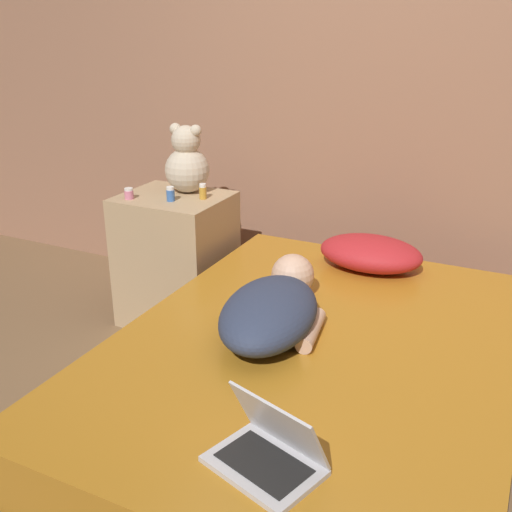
{
  "coord_description": "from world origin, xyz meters",
  "views": [
    {
      "loc": [
        0.63,
        -1.8,
        1.54
      ],
      "look_at": [
        -0.36,
        0.24,
        0.63
      ],
      "focal_mm": 42.0,
      "sensor_mm": 36.0,
      "label": 1
    }
  ],
  "objects": [
    {
      "name": "person_lying",
      "position": [
        -0.18,
        0.01,
        0.54
      ],
      "size": [
        0.42,
        0.75,
        0.18
      ],
      "rotation": [
        0.0,
        0.0,
        0.16
      ],
      "color": "#2D3851",
      "rests_on": "bed"
    },
    {
      "name": "teddy_bear",
      "position": [
        -1.0,
        0.75,
        0.85
      ],
      "size": [
        0.23,
        0.23,
        0.35
      ],
      "color": "beige",
      "rests_on": "nightstand"
    },
    {
      "name": "bed",
      "position": [
        0.0,
        0.0,
        0.22
      ],
      "size": [
        1.41,
        1.93,
        0.45
      ],
      "color": "#2D2319",
      "rests_on": "ground_plane"
    },
    {
      "name": "bottle_pink",
      "position": [
        -1.2,
        0.51,
        0.72
      ],
      "size": [
        0.05,
        0.05,
        0.06
      ],
      "color": "pink",
      "rests_on": "nightstand"
    },
    {
      "name": "laptop",
      "position": [
        0.12,
        -0.66,
        0.5
      ],
      "size": [
        0.33,
        0.28,
        0.2
      ],
      "rotation": [
        0.0,
        0.0,
        -0.31
      ],
      "color": "silver",
      "rests_on": "bed"
    },
    {
      "name": "wall_back",
      "position": [
        0.0,
        1.24,
        1.3
      ],
      "size": [
        8.0,
        0.06,
        2.6
      ],
      "color": "#996B51",
      "rests_on": "ground_plane"
    },
    {
      "name": "ground_plane",
      "position": [
        0.0,
        0.0,
        0.0
      ],
      "size": [
        12.0,
        12.0,
        0.0
      ],
      "primitive_type": "plane",
      "color": "brown"
    },
    {
      "name": "bottle_blue",
      "position": [
        -0.99,
        0.57,
        0.73
      ],
      "size": [
        0.04,
        0.04,
        0.07
      ],
      "color": "#3866B2",
      "rests_on": "nightstand"
    },
    {
      "name": "pillow",
      "position": [
        -0.02,
        0.74,
        0.53
      ],
      "size": [
        0.48,
        0.32,
        0.15
      ],
      "color": "red",
      "rests_on": "bed"
    },
    {
      "name": "bottle_amber",
      "position": [
        -0.86,
        0.67,
        0.73
      ],
      "size": [
        0.04,
        0.04,
        0.08
      ],
      "color": "gold",
      "rests_on": "nightstand"
    },
    {
      "name": "nightstand",
      "position": [
        -1.03,
        0.65,
        0.35
      ],
      "size": [
        0.53,
        0.45,
        0.7
      ],
      "color": "tan",
      "rests_on": "ground_plane"
    }
  ]
}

